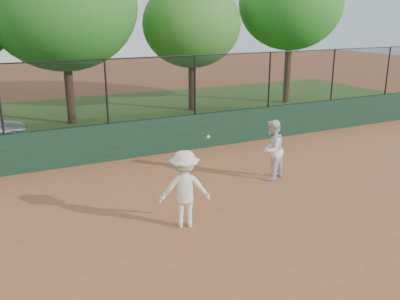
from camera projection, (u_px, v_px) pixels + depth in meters
name	position (u px, v px, depth m)	size (l,w,h in m)	color
ground	(213.00, 237.00, 9.28)	(80.00, 80.00, 0.00)	#A55A35
back_wall	(125.00, 140.00, 14.24)	(26.00, 0.20, 1.20)	#173420
grass_strip	(84.00, 121.00, 19.56)	(36.00, 12.00, 0.01)	#2E5119
player_second	(272.00, 150.00, 12.37)	(0.83, 0.64, 1.70)	silver
player_main	(185.00, 189.00, 9.56)	(1.26, 0.97, 2.10)	#E7E6C4
fence_assembly	(121.00, 90.00, 13.76)	(26.00, 0.06, 2.00)	black
tree_2	(62.00, 5.00, 17.70)	(6.04, 5.49, 7.43)	#412B17
tree_3	(192.00, 24.00, 20.60)	(4.64, 4.22, 6.05)	#3E2814
tree_4	(291.00, 3.00, 22.23)	(5.39, 4.90, 7.35)	#4C331B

